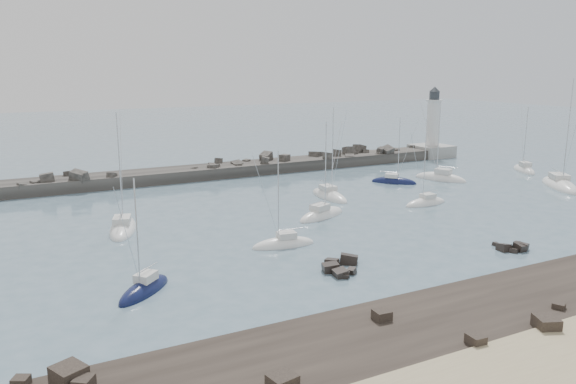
# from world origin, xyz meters

# --- Properties ---
(ground) EXTENTS (400.00, 400.00, 0.00)m
(ground) POSITION_xyz_m (0.00, 0.00, 0.00)
(ground) COLOR slate
(ground) RESTS_ON ground
(rock_shelf) EXTENTS (140.00, 12.07, 1.96)m
(rock_shelf) POSITION_xyz_m (-0.11, -21.99, 0.02)
(rock_shelf) COLOR black
(rock_shelf) RESTS_ON ground
(rock_cluster_near) EXTENTS (4.64, 4.54, 1.66)m
(rock_cluster_near) POSITION_xyz_m (-4.33, -8.36, 0.18)
(rock_cluster_near) COLOR black
(rock_cluster_near) RESTS_ON ground
(rock_cluster_far) EXTENTS (3.18, 3.36, 1.45)m
(rock_cluster_far) POSITION_xyz_m (13.86, -11.67, 0.17)
(rock_cluster_far) COLOR black
(rock_cluster_far) RESTS_ON ground
(breakwater) EXTENTS (115.00, 6.86, 4.86)m
(breakwater) POSITION_xyz_m (-7.31, 38.00, 0.29)
(breakwater) COLOR #302E2B
(breakwater) RESTS_ON ground
(lighthouse) EXTENTS (7.00, 7.00, 14.60)m
(lighthouse) POSITION_xyz_m (47.00, 38.00, 3.09)
(lighthouse) COLOR gray
(lighthouse) RESTS_ON ground
(sailboat_2) EXTENTS (5.97, 5.79, 10.32)m
(sailboat_2) POSITION_xyz_m (-21.11, -5.55, 0.15)
(sailboat_2) COLOR #0E143A
(sailboat_2) RESTS_ON ground
(sailboat_3) EXTENTS (5.21, 9.25, 13.99)m
(sailboat_3) POSITION_xyz_m (-19.08, 12.99, 0.14)
(sailboat_3) COLOR white
(sailboat_3) RESTS_ON ground
(sailboat_4) EXTENTS (6.79, 2.83, 10.58)m
(sailboat_4) POSITION_xyz_m (-5.81, -0.09, 0.13)
(sailboat_4) COLOR white
(sailboat_4) RESTS_ON ground
(sailboat_5) EXTENTS (2.88, 8.59, 13.49)m
(sailboat_5) POSITION_xyz_m (9.59, 16.23, 0.14)
(sailboat_5) COLOR white
(sailboat_5) RESTS_ON ground
(sailboat_6) EXTENTS (8.11, 5.04, 12.41)m
(sailboat_6) POSITION_xyz_m (3.37, 7.84, 0.14)
(sailboat_6) COLOR white
(sailboat_6) RESTS_ON ground
(sailboat_7) EXTENTS (6.34, 6.54, 11.08)m
(sailboat_7) POSITION_xyz_m (23.77, 20.17, 0.13)
(sailboat_7) COLOR #0E143A
(sailboat_7) RESTS_ON ground
(sailboat_8) EXTENTS (6.71, 2.39, 10.57)m
(sailboat_8) POSITION_xyz_m (18.74, 6.96, 0.13)
(sailboat_8) COLOR white
(sailboat_8) RESTS_ON ground
(sailboat_9) EXTENTS (6.04, 8.80, 13.63)m
(sailboat_9) POSITION_xyz_m (31.93, 18.66, 0.16)
(sailboat_9) COLOR white
(sailboat_9) RESTS_ON ground
(sailboat_10) EXTENTS (8.80, 11.19, 17.34)m
(sailboat_10) POSITION_xyz_m (44.05, 6.23, 0.15)
(sailboat_10) COLOR white
(sailboat_10) RESTS_ON ground
(sailboat_11) EXTENTS (5.57, 7.68, 12.05)m
(sailboat_11) POSITION_xyz_m (49.99, 17.76, 0.15)
(sailboat_11) COLOR white
(sailboat_11) RESTS_ON ground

